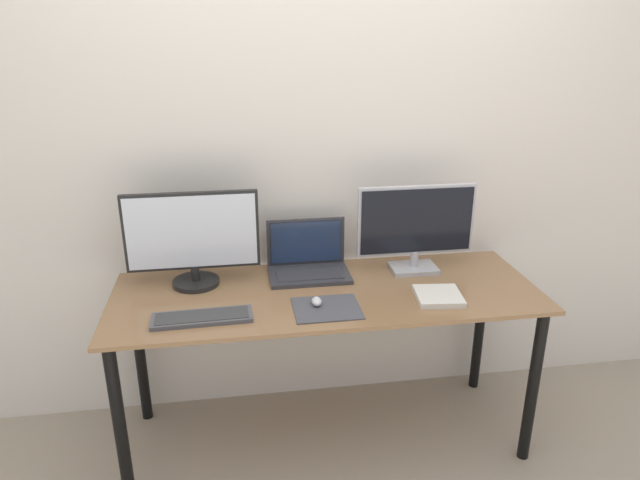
{
  "coord_description": "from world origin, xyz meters",
  "views": [
    {
      "loc": [
        -0.36,
        -1.77,
        1.75
      ],
      "look_at": [
        -0.02,
        0.4,
        0.92
      ],
      "focal_mm": 32.0,
      "sensor_mm": 36.0,
      "label": 1
    }
  ],
  "objects": [
    {
      "name": "mouse",
      "position": [
        -0.06,
        0.19,
        0.75
      ],
      "size": [
        0.04,
        0.06,
        0.03
      ],
      "color": "silver",
      "rests_on": "mousepad"
    },
    {
      "name": "keyboard",
      "position": [
        -0.5,
        0.15,
        0.74
      ],
      "size": [
        0.37,
        0.13,
        0.02
      ],
      "color": "#4C4C51",
      "rests_on": "desk"
    },
    {
      "name": "desk",
      "position": [
        0.0,
        0.32,
        0.63
      ],
      "size": [
        1.75,
        0.64,
        0.73
      ],
      "color": "olive",
      "rests_on": "ground_plane"
    },
    {
      "name": "mousepad",
      "position": [
        -0.03,
        0.16,
        0.73
      ],
      "size": [
        0.26,
        0.22,
        0.0
      ],
      "color": "#47474C",
      "rests_on": "desk"
    },
    {
      "name": "monitor_right",
      "position": [
        0.42,
        0.47,
        0.94
      ],
      "size": [
        0.52,
        0.14,
        0.39
      ],
      "color": "#B2B2B7",
      "rests_on": "desk"
    },
    {
      "name": "book",
      "position": [
        0.43,
        0.18,
        0.74
      ],
      "size": [
        0.2,
        0.2,
        0.02
      ],
      "color": "silver",
      "rests_on": "desk"
    },
    {
      "name": "wall_back",
      "position": [
        0.0,
        0.7,
        1.25
      ],
      "size": [
        7.0,
        0.05,
        2.5
      ],
      "color": "silver",
      "rests_on": "ground_plane"
    },
    {
      "name": "monitor_left",
      "position": [
        -0.53,
        0.47,
        0.93
      ],
      "size": [
        0.55,
        0.2,
        0.4
      ],
      "color": "black",
      "rests_on": "desk"
    },
    {
      "name": "laptop",
      "position": [
        -0.05,
        0.51,
        0.78
      ],
      "size": [
        0.35,
        0.23,
        0.23
      ],
      "color": "#333338",
      "rests_on": "desk"
    }
  ]
}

